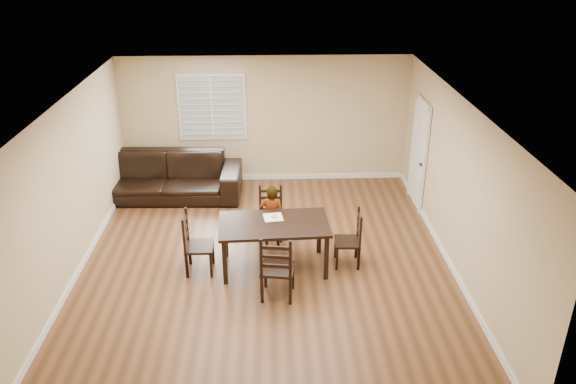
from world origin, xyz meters
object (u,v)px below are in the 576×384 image
at_px(donut, 274,216).
at_px(chair_far, 277,273).
at_px(chair_left, 191,245).
at_px(sofa, 165,176).
at_px(chair_near, 271,213).
at_px(child, 272,217).
at_px(dining_table, 274,228).
at_px(chair_right, 354,241).

bearing_deg(donut, chair_far, -89.34).
distance_m(chair_left, sofa, 2.95).
bearing_deg(chair_left, chair_near, -48.32).
distance_m(child, donut, 0.50).
xyz_separation_m(dining_table, chair_near, (-0.05, 1.08, -0.29)).
relative_size(chair_near, donut, 9.80).
bearing_deg(chair_near, dining_table, -86.31).
relative_size(chair_near, chair_right, 0.99).
distance_m(chair_near, sofa, 2.71).
xyz_separation_m(chair_far, donut, (-0.01, 1.11, 0.34)).
distance_m(dining_table, chair_near, 1.12).
bearing_deg(sofa, child, -43.24).
bearing_deg(chair_far, child, -80.04).
distance_m(chair_left, child, 1.45).
xyz_separation_m(chair_left, sofa, (-0.87, 2.82, -0.02)).
height_order(dining_table, child, child).
xyz_separation_m(chair_near, donut, (0.06, -0.89, 0.40)).
xyz_separation_m(chair_left, child, (1.27, 0.69, 0.11)).
distance_m(chair_left, chair_right, 2.61).
relative_size(chair_near, sofa, 0.31).
height_order(child, sofa, child).
height_order(child, donut, child).
bearing_deg(chair_left, chair_far, -123.16).
bearing_deg(chair_near, sofa, 142.92).
height_order(chair_left, sofa, chair_left).
relative_size(dining_table, chair_near, 1.88).
xyz_separation_m(chair_near, sofa, (-2.13, 1.67, 0.02)).
distance_m(dining_table, chair_far, 0.94).
xyz_separation_m(chair_far, child, (-0.06, 1.53, 0.10)).
bearing_deg(child, chair_left, 34.00).
height_order(chair_left, chair_right, chair_left).
bearing_deg(donut, chair_right, -6.07).
distance_m(chair_near, chair_far, 1.99).
height_order(chair_near, chair_left, chair_left).
height_order(dining_table, donut, donut).
height_order(chair_near, chair_far, chair_far).
bearing_deg(sofa, chair_far, -57.43).
relative_size(child, donut, 12.06).
bearing_deg(donut, chair_near, 93.90).
relative_size(chair_right, sofa, 0.31).
bearing_deg(sofa, chair_near, -36.60).
bearing_deg(dining_table, chair_near, 89.56).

